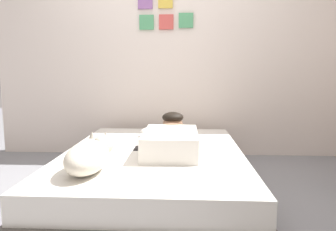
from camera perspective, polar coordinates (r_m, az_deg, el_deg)
name	(u,v)px	position (r m, az deg, el deg)	size (l,w,h in m)	color
ground_plane	(156,202)	(2.46, -2.24, -15.56)	(12.01, 12.01, 0.00)	gray
back_wall	(167,49)	(3.71, -0.27, 12.15)	(4.01, 0.12, 2.50)	silver
bed	(154,170)	(2.64, -2.55, -10.02)	(1.48, 2.04, 0.34)	#4C4742
pillow	(167,131)	(3.11, -0.25, -2.93)	(0.52, 0.32, 0.11)	white
person_lying	(171,137)	(2.60, 0.59, -3.97)	(0.43, 0.92, 0.27)	silver
dog	(90,156)	(2.11, -14.17, -7.13)	(0.26, 0.58, 0.21)	beige
coffee_cup	(181,135)	(3.03, 2.46, -3.56)	(0.13, 0.09, 0.07)	#D84C47
cell_phone	(139,148)	(2.65, -5.41, -6.00)	(0.07, 0.14, 0.01)	black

